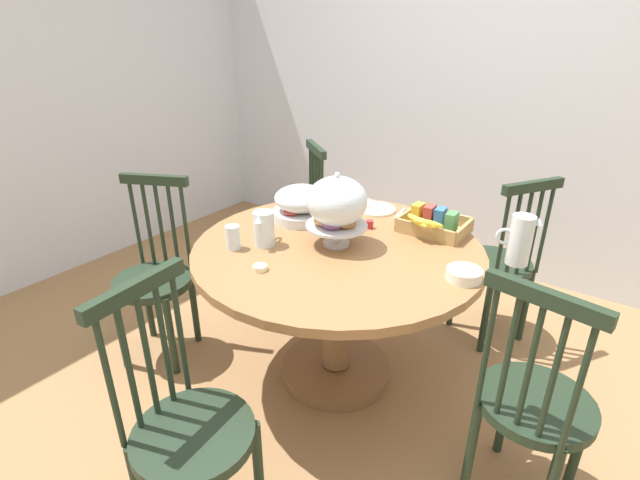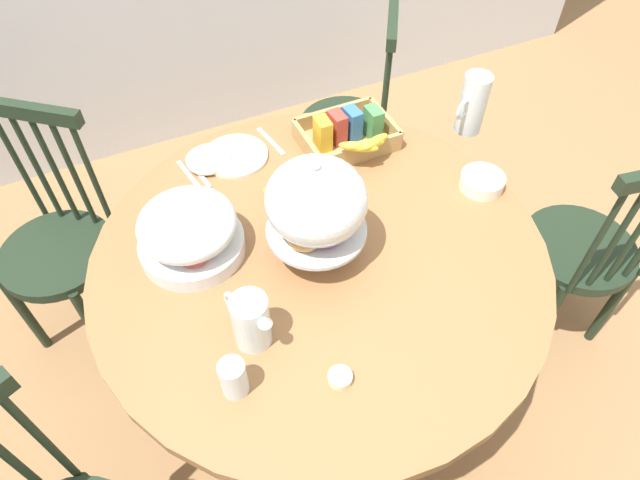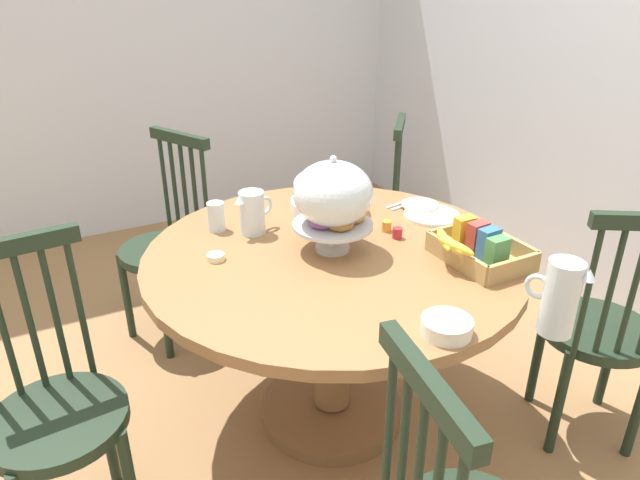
{
  "view_description": "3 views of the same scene",
  "coord_description": "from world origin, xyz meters",
  "px_view_note": "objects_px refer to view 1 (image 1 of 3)",
  "views": [
    {
      "loc": [
        0.92,
        -1.47,
        1.66
      ],
      "look_at": [
        -0.25,
        0.16,
        0.74
      ],
      "focal_mm": 26.43,
      "sensor_mm": 36.0,
      "label": 1
    },
    {
      "loc": [
        -0.58,
        -0.76,
        1.98
      ],
      "look_at": [
        -0.15,
        0.16,
        0.79
      ],
      "focal_mm": 31.11,
      "sensor_mm": 36.0,
      "label": 2
    },
    {
      "loc": [
        1.42,
        -0.72,
        1.64
      ],
      "look_at": [
        -0.25,
        0.16,
        0.74
      ],
      "focal_mm": 32.26,
      "sensor_mm": 36.0,
      "label": 3
    }
  ],
  "objects_px": {
    "drinking_glass": "(233,237)",
    "butter_dish": "(260,268)",
    "windsor_chair_by_cabinet": "(533,406)",
    "windsor_chair_near_window": "(188,432)",
    "windsor_chair_host_seat": "(155,279)",
    "dining_table": "(337,281)",
    "milk_pitcher": "(520,242)",
    "windsor_chair_far_side": "(296,224)",
    "windsor_chair_facing_door": "(498,265)",
    "orange_juice_pitcher": "(264,230)",
    "fruit_platter_covered": "(301,204)",
    "cereal_bowl": "(464,274)",
    "cereal_basket": "(433,223)",
    "pastry_stand_with_dome": "(337,204)",
    "china_plate_large": "(375,209)",
    "china_plate_small": "(362,203)"
  },
  "relations": [
    {
      "from": "windsor_chair_by_cabinet",
      "to": "cereal_bowl",
      "type": "relative_size",
      "value": 6.96
    },
    {
      "from": "china_plate_large",
      "to": "orange_juice_pitcher",
      "type": "bearing_deg",
      "value": -105.51
    },
    {
      "from": "cereal_basket",
      "to": "windsor_chair_by_cabinet",
      "type": "bearing_deg",
      "value": -41.36
    },
    {
      "from": "windsor_chair_facing_door",
      "to": "fruit_platter_covered",
      "type": "xyz_separation_m",
      "value": [
        -0.85,
        -0.65,
        0.37
      ]
    },
    {
      "from": "windsor_chair_far_side",
      "to": "pastry_stand_with_dome",
      "type": "bearing_deg",
      "value": -40.32
    },
    {
      "from": "windsor_chair_far_side",
      "to": "cereal_bowl",
      "type": "height_order",
      "value": "windsor_chair_far_side"
    },
    {
      "from": "windsor_chair_near_window",
      "to": "windsor_chair_facing_door",
      "type": "relative_size",
      "value": 1.0
    },
    {
      "from": "windsor_chair_by_cabinet",
      "to": "butter_dish",
      "type": "relative_size",
      "value": 16.25
    },
    {
      "from": "cereal_basket",
      "to": "windsor_chair_far_side",
      "type": "bearing_deg",
      "value": 167.54
    },
    {
      "from": "dining_table",
      "to": "milk_pitcher",
      "type": "bearing_deg",
      "value": 22.33
    },
    {
      "from": "windsor_chair_host_seat",
      "to": "drinking_glass",
      "type": "height_order",
      "value": "windsor_chair_host_seat"
    },
    {
      "from": "windsor_chair_host_seat",
      "to": "cereal_bowl",
      "type": "distance_m",
      "value": 1.55
    },
    {
      "from": "windsor_chair_near_window",
      "to": "windsor_chair_host_seat",
      "type": "bearing_deg",
      "value": 148.74
    },
    {
      "from": "windsor_chair_far_side",
      "to": "milk_pitcher",
      "type": "relative_size",
      "value": 4.54
    },
    {
      "from": "windsor_chair_by_cabinet",
      "to": "windsor_chair_near_window",
      "type": "bearing_deg",
      "value": -138.74
    },
    {
      "from": "pastry_stand_with_dome",
      "to": "china_plate_small",
      "type": "distance_m",
      "value": 0.56
    },
    {
      "from": "cereal_bowl",
      "to": "butter_dish",
      "type": "relative_size",
      "value": 2.33
    },
    {
      "from": "windsor_chair_facing_door",
      "to": "windsor_chair_far_side",
      "type": "bearing_deg",
      "value": -171.55
    },
    {
      "from": "cereal_basket",
      "to": "pastry_stand_with_dome",
      "type": "bearing_deg",
      "value": -127.51
    },
    {
      "from": "cereal_basket",
      "to": "cereal_bowl",
      "type": "bearing_deg",
      "value": -51.44
    },
    {
      "from": "orange_juice_pitcher",
      "to": "drinking_glass",
      "type": "distance_m",
      "value": 0.14
    },
    {
      "from": "windsor_chair_facing_door",
      "to": "windsor_chair_by_cabinet",
      "type": "bearing_deg",
      "value": -67.06
    },
    {
      "from": "dining_table",
      "to": "cereal_basket",
      "type": "height_order",
      "value": "cereal_basket"
    },
    {
      "from": "windsor_chair_facing_door",
      "to": "windsor_chair_far_side",
      "type": "height_order",
      "value": "same"
    },
    {
      "from": "windsor_chair_near_window",
      "to": "windsor_chair_host_seat",
      "type": "distance_m",
      "value": 1.1
    },
    {
      "from": "fruit_platter_covered",
      "to": "orange_juice_pitcher",
      "type": "distance_m",
      "value": 0.35
    },
    {
      "from": "fruit_platter_covered",
      "to": "butter_dish",
      "type": "xyz_separation_m",
      "value": [
        0.2,
        -0.54,
        -0.07
      ]
    },
    {
      "from": "china_plate_large",
      "to": "butter_dish",
      "type": "bearing_deg",
      "value": -92.69
    },
    {
      "from": "cereal_basket",
      "to": "china_plate_small",
      "type": "distance_m",
      "value": 0.48
    },
    {
      "from": "windsor_chair_by_cabinet",
      "to": "butter_dish",
      "type": "distance_m",
      "value": 1.13
    },
    {
      "from": "windsor_chair_far_side",
      "to": "drinking_glass",
      "type": "xyz_separation_m",
      "value": [
        0.38,
        -0.92,
        0.34
      ]
    },
    {
      "from": "milk_pitcher",
      "to": "orange_juice_pitcher",
      "type": "bearing_deg",
      "value": -153.96
    },
    {
      "from": "windsor_chair_by_cabinet",
      "to": "drinking_glass",
      "type": "bearing_deg",
      "value": -174.86
    },
    {
      "from": "pastry_stand_with_dome",
      "to": "fruit_platter_covered",
      "type": "height_order",
      "value": "pastry_stand_with_dome"
    },
    {
      "from": "drinking_glass",
      "to": "butter_dish",
      "type": "relative_size",
      "value": 1.83
    },
    {
      "from": "windsor_chair_far_side",
      "to": "orange_juice_pitcher",
      "type": "bearing_deg",
      "value": -60.25
    },
    {
      "from": "windsor_chair_near_window",
      "to": "cereal_bowl",
      "type": "distance_m",
      "value": 1.16
    },
    {
      "from": "orange_juice_pitcher",
      "to": "china_plate_small",
      "type": "xyz_separation_m",
      "value": [
        0.1,
        0.69,
        -0.06
      ]
    },
    {
      "from": "windsor_chair_host_seat",
      "to": "china_plate_large",
      "type": "relative_size",
      "value": 4.43
    },
    {
      "from": "windsor_chair_by_cabinet",
      "to": "windsor_chair_host_seat",
      "type": "distance_m",
      "value": 1.84
    },
    {
      "from": "dining_table",
      "to": "cereal_bowl",
      "type": "xyz_separation_m",
      "value": [
        0.58,
        0.03,
        0.21
      ]
    },
    {
      "from": "pastry_stand_with_dome",
      "to": "windsor_chair_by_cabinet",
      "type": "bearing_deg",
      "value": -11.07
    },
    {
      "from": "windsor_chair_by_cabinet",
      "to": "cereal_bowl",
      "type": "xyz_separation_m",
      "value": [
        -0.36,
        0.21,
        0.31
      ]
    },
    {
      "from": "windsor_chair_host_seat",
      "to": "milk_pitcher",
      "type": "relative_size",
      "value": 4.54
    },
    {
      "from": "windsor_chair_far_side",
      "to": "fruit_platter_covered",
      "type": "relative_size",
      "value": 3.25
    },
    {
      "from": "windsor_chair_facing_door",
      "to": "china_plate_large",
      "type": "relative_size",
      "value": 4.43
    },
    {
      "from": "dining_table",
      "to": "milk_pitcher",
      "type": "relative_size",
      "value": 6.16
    },
    {
      "from": "windsor_chair_near_window",
      "to": "milk_pitcher",
      "type": "distance_m",
      "value": 1.46
    },
    {
      "from": "windsor_chair_host_seat",
      "to": "pastry_stand_with_dome",
      "type": "bearing_deg",
      "value": 24.28
    },
    {
      "from": "china_plate_large",
      "to": "butter_dish",
      "type": "distance_m",
      "value": 0.88
    }
  ]
}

